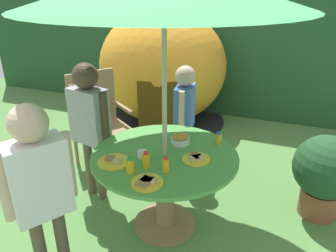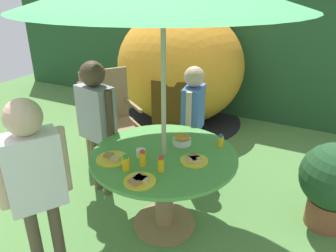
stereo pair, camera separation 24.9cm
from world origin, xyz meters
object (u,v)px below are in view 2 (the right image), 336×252
(potted_plant, at_px, (333,182))
(child_in_blue_shirt, at_px, (193,108))
(snack_bowl, at_px, (182,140))
(plate_center_front, at_px, (194,160))
(juice_bottle_far_left, at_px, (126,163))
(child_in_white_shirt, at_px, (33,171))
(juice_bottle_center_back, at_px, (143,159))
(plate_near_right, at_px, (140,180))
(wooden_chair, at_px, (109,113))
(juice_bottle_near_left, at_px, (161,164))
(dome_tent, at_px, (180,68))
(cup_near, at_px, (141,153))
(garden_table, at_px, (164,175))
(plate_mid_right, at_px, (112,158))
(juice_bottle_far_right, at_px, (221,141))
(child_in_grey_shirt, at_px, (96,113))

(potted_plant, xyz_separation_m, child_in_blue_shirt, (-1.34, 0.23, 0.32))
(snack_bowl, distance_m, plate_center_front, 0.30)
(child_in_blue_shirt, xyz_separation_m, juice_bottle_far_left, (-0.01, -1.19, -0.01))
(child_in_blue_shirt, height_order, juice_bottle_far_left, child_in_blue_shirt)
(child_in_white_shirt, height_order, juice_bottle_center_back, child_in_white_shirt)
(juice_bottle_center_back, bearing_deg, snack_bowl, 76.66)
(plate_near_right, height_order, juice_bottle_center_back, juice_bottle_center_back)
(wooden_chair, relative_size, potted_plant, 1.38)
(plate_center_front, bearing_deg, juice_bottle_near_left, -123.62)
(dome_tent, relative_size, juice_bottle_center_back, 18.36)
(potted_plant, height_order, juice_bottle_center_back, juice_bottle_center_back)
(plate_near_right, relative_size, cup_near, 3.12)
(wooden_chair, xyz_separation_m, cup_near, (0.95, -0.86, 0.15))
(wooden_chair, xyz_separation_m, child_in_white_shirt, (0.60, -1.55, 0.27))
(juice_bottle_near_left, xyz_separation_m, cup_near, (-0.24, 0.12, -0.02))
(garden_table, distance_m, plate_center_front, 0.33)
(child_in_blue_shirt, relative_size, snack_bowl, 7.60)
(plate_mid_right, relative_size, juice_bottle_near_left, 2.14)
(juice_bottle_center_back, bearing_deg, juice_bottle_far_right, 53.83)
(plate_near_right, bearing_deg, cup_near, 119.93)
(child_in_grey_shirt, xyz_separation_m, juice_bottle_center_back, (0.73, -0.39, -0.09))
(child_in_white_shirt, bearing_deg, plate_mid_right, 12.60)
(plate_mid_right, distance_m, juice_bottle_far_right, 0.87)
(dome_tent, relative_size, child_in_blue_shirt, 1.92)
(child_in_grey_shirt, xyz_separation_m, juice_bottle_near_left, (0.88, -0.40, -0.09))
(plate_near_right, distance_m, juice_bottle_center_back, 0.22)
(plate_mid_right, bearing_deg, potted_plant, 30.24)
(dome_tent, distance_m, child_in_white_shirt, 2.99)
(wooden_chair, xyz_separation_m, child_in_blue_shirt, (0.96, 0.12, 0.18))
(snack_bowl, relative_size, juice_bottle_far_right, 1.50)
(garden_table, distance_m, potted_plant, 1.38)
(potted_plant, xyz_separation_m, juice_bottle_near_left, (-1.12, -0.86, 0.31))
(garden_table, height_order, juice_bottle_far_left, juice_bottle_far_left)
(wooden_chair, relative_size, juice_bottle_far_right, 10.06)
(child_in_blue_shirt, height_order, juice_bottle_far_right, child_in_blue_shirt)
(cup_near, bearing_deg, dome_tent, 108.03)
(wooden_chair, bearing_deg, snack_bowl, -80.38)
(wooden_chair, distance_m, child_in_grey_shirt, 0.70)
(child_in_blue_shirt, relative_size, cup_near, 16.86)
(snack_bowl, height_order, cup_near, snack_bowl)
(snack_bowl, distance_m, cup_near, 0.38)
(dome_tent, height_order, potted_plant, dome_tent)
(garden_table, relative_size, wooden_chair, 1.09)
(dome_tent, relative_size, juice_bottle_far_left, 19.24)
(child_in_grey_shirt, relative_size, plate_near_right, 5.97)
(juice_bottle_near_left, bearing_deg, cup_near, 153.93)
(snack_bowl, bearing_deg, cup_near, -119.79)
(child_in_blue_shirt, bearing_deg, wooden_chair, -91.23)
(garden_table, xyz_separation_m, juice_bottle_far_right, (0.35, 0.32, 0.24))
(potted_plant, bearing_deg, plate_center_front, -146.91)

